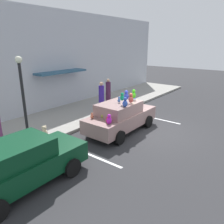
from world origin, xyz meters
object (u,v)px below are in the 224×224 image
parked_sedan_behind (21,164)px  pedestrian_by_lamp (108,92)px  teddy_bear_on_sidewalk (45,132)px  plush_covered_car (121,116)px  street_lamp_post (23,92)px  pedestrian_near_shopfront (101,98)px

parked_sedan_behind → pedestrian_by_lamp: 9.61m
teddy_bear_on_sidewalk → plush_covered_car: bearing=-34.8°
plush_covered_car → teddy_bear_on_sidewalk: size_ratio=7.21×
street_lamp_post → pedestrian_near_shopfront: bearing=4.4°
plush_covered_car → pedestrian_near_shopfront: plush_covered_car is taller
parked_sedan_behind → teddy_bear_on_sidewalk: (2.48, 2.31, -0.37)m
plush_covered_car → parked_sedan_behind: bearing=-178.1°
plush_covered_car → parked_sedan_behind: (-5.54, -0.18, -0.02)m
teddy_bear_on_sidewalk → street_lamp_post: bearing=172.7°
pedestrian_near_shopfront → teddy_bear_on_sidewalk: bearing=-173.7°
pedestrian_near_shopfront → parked_sedan_behind: bearing=-158.4°
pedestrian_near_shopfront → plush_covered_car: bearing=-121.3°
teddy_bear_on_sidewalk → street_lamp_post: (-0.76, 0.10, 2.01)m
street_lamp_post → plush_covered_car: bearing=-30.2°
street_lamp_post → parked_sedan_behind: bearing=-125.5°
parked_sedan_behind → pedestrian_near_shopfront: bearing=21.6°
plush_covered_car → pedestrian_by_lamp: (3.34, 3.49, 0.17)m
parked_sedan_behind → pedestrian_by_lamp: bearing=22.4°
plush_covered_car → pedestrian_near_shopfront: 3.11m
street_lamp_post → pedestrian_by_lamp: size_ratio=2.06×
plush_covered_car → teddy_bear_on_sidewalk: bearing=145.2°
pedestrian_near_shopfront → street_lamp_post: bearing=-175.6°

